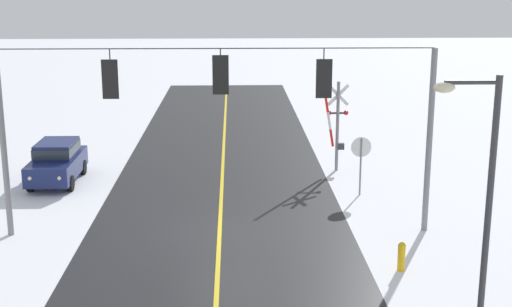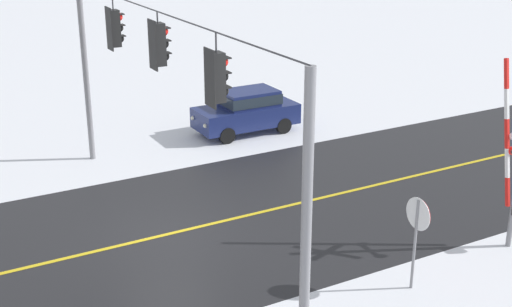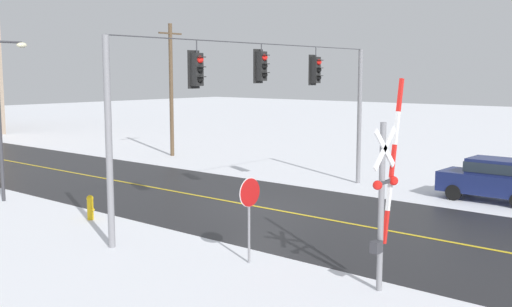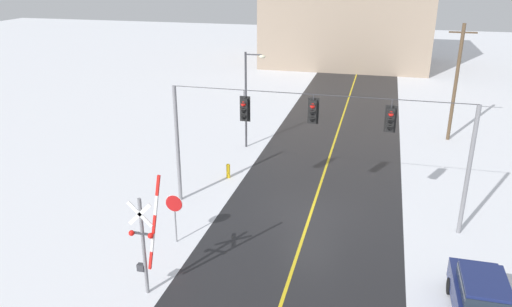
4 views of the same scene
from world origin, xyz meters
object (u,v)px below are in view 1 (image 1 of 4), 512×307
(railroad_crossing, at_px, (336,119))
(fire_hydrant, at_px, (401,255))
(stop_sign, at_px, (361,153))
(parked_car_navy, at_px, (57,160))
(streetlamp_near, at_px, (479,199))

(railroad_crossing, distance_m, fire_hydrant, 11.40)
(stop_sign, bearing_deg, railroad_crossing, -82.79)
(parked_car_navy, bearing_deg, fire_hydrant, 141.73)
(railroad_crossing, bearing_deg, fire_hydrant, 91.90)
(stop_sign, distance_m, railroad_crossing, 3.82)
(railroad_crossing, xyz_separation_m, parked_car_navy, (11.95, 1.53, -1.37))
(railroad_crossing, distance_m, streetlamp_near, 16.72)
(stop_sign, height_order, streetlamp_near, streetlamp_near)
(stop_sign, xyz_separation_m, parked_car_navy, (12.42, -2.21, -0.76))
(stop_sign, xyz_separation_m, railroad_crossing, (0.47, -3.74, 0.61))
(parked_car_navy, height_order, streetlamp_near, streetlamp_near)
(stop_sign, bearing_deg, parked_car_navy, -10.10)
(stop_sign, relative_size, parked_car_navy, 0.56)
(railroad_crossing, xyz_separation_m, fire_hydrant, (-0.37, 11.25, -1.86))
(parked_car_navy, bearing_deg, railroad_crossing, -172.71)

